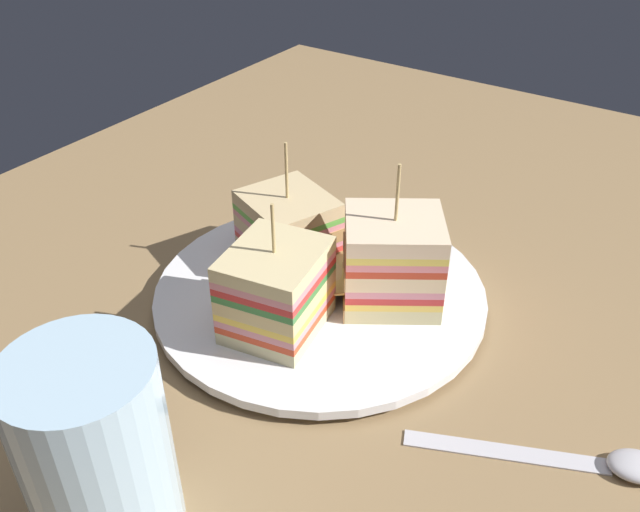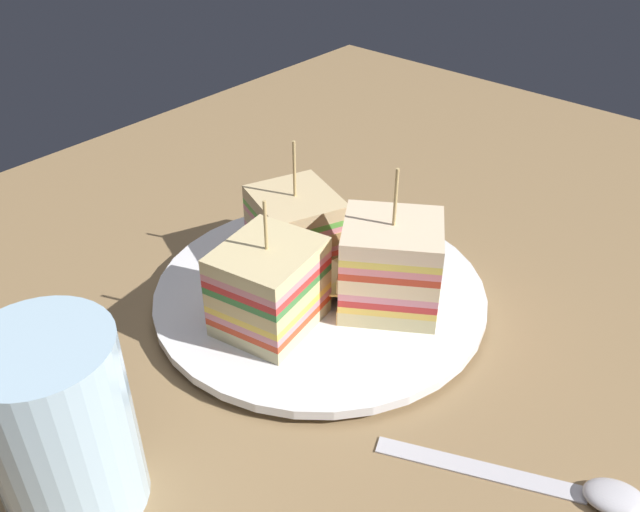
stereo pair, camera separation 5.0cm
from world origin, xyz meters
TOP-DOWN VIEW (x-y plane):
  - ground_plane at (0.00, 0.00)cm, footprint 104.78×79.07cm
  - plate at (0.00, 0.00)cm, footprint 25.39×25.39cm
  - sandwich_wedge_0 at (-1.89, 5.04)cm, footprint 8.96×9.20cm
  - sandwich_wedge_1 at (-2.50, -4.76)cm, footprint 8.38×8.79cm
  - sandwich_wedge_2 at (5.37, -0.44)cm, footprint 7.93×7.15cm
  - chip_pile at (-1.00, 0.79)cm, footprint 7.07×6.75cm
  - salad_garnish at (-8.37, 1.49)cm, footprint 5.87×6.80cm
  - spoon at (3.84, 22.23)cm, footprint 7.74×14.68cm
  - drinking_glass at (22.18, 1.59)cm, footprint 7.50×7.50cm

SIDE VIEW (x-z plane):
  - ground_plane at x=0.00cm, z-range -1.80..0.00cm
  - spoon at x=3.84cm, z-range -0.11..0.89cm
  - plate at x=0.00cm, z-range 0.14..1.44cm
  - salad_garnish at x=-8.37cm, z-range 1.28..2.58cm
  - chip_pile at x=-1.00cm, z-range 1.21..3.20cm
  - sandwich_wedge_1 at x=-2.50cm, z-range -1.05..8.93cm
  - sandwich_wedge_2 at x=5.37cm, z-range -0.55..9.50cm
  - sandwich_wedge_0 at x=-1.89cm, z-range -0.88..10.34cm
  - drinking_glass at x=22.18cm, z-range -0.87..10.57cm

